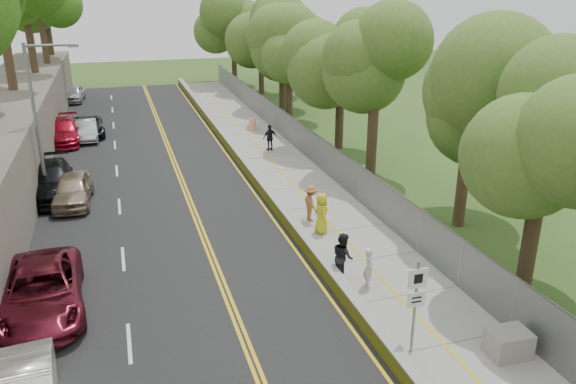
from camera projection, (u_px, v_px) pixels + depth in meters
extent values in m
plane|color=#33511E|center=(342.00, 307.00, 19.62)|extent=(140.00, 140.00, 0.00)
cube|color=black|center=(151.00, 184.00, 31.54)|extent=(11.20, 66.00, 0.04)
cube|color=gray|center=(286.00, 171.00, 33.74)|extent=(4.20, 66.00, 0.05)
cube|color=#BECC16|center=(249.00, 170.00, 33.00)|extent=(0.42, 66.00, 0.60)
cube|color=slate|center=(319.00, 152.00, 33.98)|extent=(0.04, 66.00, 2.00)
cylinder|color=gray|center=(37.00, 126.00, 27.78)|extent=(0.18, 0.18, 8.00)
cylinder|color=gray|center=(49.00, 45.00, 26.74)|extent=(2.30, 0.13, 0.13)
cube|color=gray|center=(73.00, 46.00, 27.06)|extent=(0.50, 0.22, 0.14)
cylinder|color=gray|center=(415.00, 308.00, 16.66)|extent=(0.09, 0.09, 3.10)
cube|color=white|center=(418.00, 278.00, 16.29)|extent=(0.62, 0.04, 0.62)
cube|color=white|center=(416.00, 299.00, 16.53)|extent=(0.56, 0.04, 0.50)
cylinder|color=#FF4B00|center=(253.00, 124.00, 42.87)|extent=(0.55, 0.55, 0.90)
cube|color=gray|center=(508.00, 343.00, 16.92)|extent=(1.25, 0.96, 0.81)
imported|color=maroon|center=(42.00, 291.00, 19.04)|extent=(2.98, 5.89, 1.60)
imported|color=black|center=(49.00, 181.00, 29.51)|extent=(2.63, 5.89, 1.68)
imported|color=tan|center=(73.00, 190.00, 28.47)|extent=(2.02, 4.52, 1.51)
imported|color=#999BA0|center=(87.00, 130.00, 40.25)|extent=(1.64, 4.20, 1.36)
imported|color=black|center=(88.00, 126.00, 41.33)|extent=(2.54, 4.97, 1.34)
imported|color=maroon|center=(63.00, 131.00, 39.41)|extent=(2.40, 5.67, 1.63)
imported|color=#B2B2B6|center=(73.00, 94.00, 53.05)|extent=(2.17, 4.62, 1.53)
imported|color=gold|center=(321.00, 213.00, 25.07)|extent=(0.68, 0.97, 1.88)
imported|color=silver|center=(369.00, 267.00, 20.62)|extent=(0.49, 0.64, 1.56)
imported|color=black|center=(343.00, 256.00, 21.10)|extent=(0.73, 0.93, 1.89)
imported|color=#A06536|center=(311.00, 203.00, 26.36)|extent=(0.75, 1.19, 1.76)
imported|color=black|center=(270.00, 138.00, 37.55)|extent=(1.10, 0.67, 1.75)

